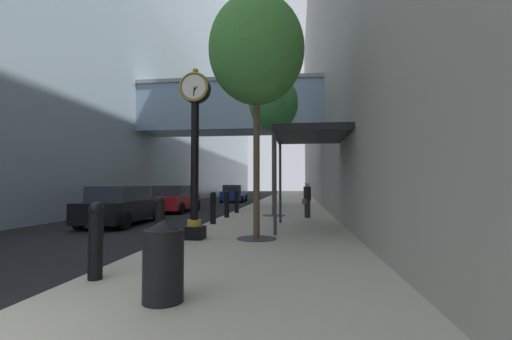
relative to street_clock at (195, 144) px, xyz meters
The scene contains 18 objects.
ground_plane 20.38m from the street_clock, 92.01° to the left, with size 110.00×110.00×0.00m, color black.
sidewalk_right 23.41m from the street_clock, 85.34° to the left, with size 5.19×80.00×0.14m, color #ADA593.
building_block_left 28.49m from the street_clock, 117.52° to the left, with size 21.40×80.00×28.62m.
building_block_right 27.64m from the street_clock, 68.81° to the left, with size 9.00×80.00×29.70m.
street_clock is the anchor object (origin of this frame).
bollard_nearest 4.55m from the street_clock, 95.03° to the right, with size 0.23×0.23×1.23m.
bollard_second 2.53m from the street_clock, 103.27° to the right, with size 0.23×0.23×1.23m.
bollard_fourth 4.12m from the street_clock, 95.72° to the left, with size 0.23×0.23×1.23m.
bollard_fifth 6.47m from the street_clock, 93.35° to the left, with size 0.23×0.23×1.23m.
bollard_sixth 8.94m from the street_clock, 92.36° to the left, with size 0.23×0.23×1.23m.
street_tree_near 3.15m from the street_clock, ahead, with size 2.69×2.69×6.84m.
street_tree_mid_near 8.00m from the street_clock, 76.88° to the left, with size 2.38×2.38×6.82m.
trash_bin 5.48m from the street_clock, 77.39° to the right, with size 0.53×0.53×1.05m.
pedestrian_walking 7.49m from the street_clock, 63.27° to the left, with size 0.47×0.52×1.64m.
storefront_awning 4.20m from the street_clock, 38.83° to the left, with size 2.40×3.60×3.30m.
car_black_near 6.22m from the street_clock, 136.52° to the left, with size 2.08×4.72×1.57m.
car_blue_mid 22.62m from the street_clock, 97.72° to the left, with size 2.20×4.22×1.59m.
car_red_far 11.59m from the street_clock, 112.87° to the left, with size 2.12×4.49×1.57m.
Camera 1 is at (3.53, -2.41, 1.64)m, focal length 24.12 mm.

